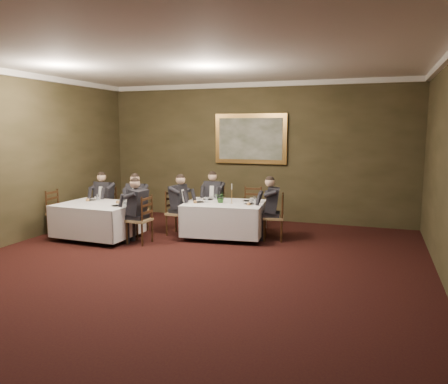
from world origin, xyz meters
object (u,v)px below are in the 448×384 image
Objects in this scene: chair_main_backleft at (214,216)px; candlestick at (232,196)px; table_second at (98,218)px; diner_main_backleft at (214,206)px; diner_main_endright at (273,216)px; chair_sec_backright at (137,220)px; diner_sec_endright at (139,219)px; chair_sec_endright at (140,230)px; table_main at (224,217)px; chair_main_backright at (251,217)px; chair_sec_backleft at (106,217)px; chair_main_endright at (274,227)px; painting at (251,139)px; diner_sec_backleft at (105,207)px; diner_main_endleft at (178,212)px; chair_sec_endleft at (60,222)px; centerpiece at (221,197)px; chair_main_endleft at (178,222)px; diner_sec_backright at (137,210)px.

candlestick is (0.72, -0.83, 0.64)m from chair_main_backleft.
diner_main_backleft is (1.96, 1.82, 0.06)m from table_second.
diner_main_endright is 1.35× the size of chair_sec_backright.
chair_sec_endright is at bearing -90.00° from diner_sec_endright.
chair_sec_backright is (-2.04, -0.19, -0.17)m from table_main.
chair_main_backright and chair_sec_backleft have the same top height.
chair_main_backright is 1.07m from chair_main_endright.
painting is at bearing -22.94° from chair_sec_endright.
diner_main_backleft is at bearing -156.42° from diner_sec_backleft.
diner_sec_backleft is (-1.86, -0.05, 0.00)m from diner_main_endleft.
chair_sec_backleft is at bearing -90.00° from diner_sec_backleft.
chair_main_backright is (0.35, 0.92, -0.17)m from table_main.
painting reaches higher than chair_sec_backright.
chair_main_backright is 1.00× the size of chair_sec_backright.
chair_sec_endleft is at bearing 16.03° from chair_sec_backright.
chair_main_backleft is 3.95× the size of centerpiece.
chair_main_endleft is 1.05m from diner_sec_endright.
painting reaches higher than chair_sec_backleft.
chair_sec_backleft is 3.95× the size of centerpiece.
chair_main_backright is 2.70m from diner_sec_endright.
centerpiece is at bearing 87.26° from chair_main_endright.
chair_sec_backleft is at bearing -177.37° from candlestick.
centerpiece reaches higher than table_second.
chair_main_endright is 0.53× the size of painting.
diner_main_backleft is 1.76m from chair_main_endright.
chair_main_endright is at bearing 155.62° from diner_main_backleft.
diner_sec_backright is at bearing 85.29° from diner_main_endright.
painting is (3.55, 3.01, 1.81)m from chair_sec_endleft.
diner_main_endleft is at bearing 85.81° from diner_main_endright.
centerpiece reaches higher than chair_sec_backleft.
chair_main_backleft is 0.74× the size of diner_sec_backright.
chair_main_backleft is at bearing -23.67° from chair_sec_endright.
chair_main_endleft is 1.00m from diner_sec_backright.
chair_main_endright is at bearing -62.57° from diner_sec_endright.
diner_main_endright is (0.70, -0.79, 0.23)m from chair_main_backright.
diner_sec_backleft is at bearing -81.78° from chair_main_endleft.
chair_sec_backright is 1.00× the size of chair_sec_endleft.
chair_main_endright is at bearing -174.68° from chair_sec_backleft.
diner_sec_backright reaches higher than table_second.
diner_sec_endright is at bearing -147.81° from candlestick.
diner_main_endleft is 1.35× the size of chair_sec_backright.
chair_main_backleft is 2.09m from chair_sec_endright.
chair_sec_endleft is (-0.63, -0.82, 0.00)m from chair_sec_backleft.
chair_main_endright is at bearing 126.59° from chair_main_backright.
chair_main_backright reaches higher than table_main.
painting reaches higher than table_second.
diner_sec_backright is at bearing -174.23° from table_main.
chair_sec_backleft is (-2.37, -0.97, 0.00)m from chair_main_backleft.
diner_sec_endright is 1.35× the size of chair_sec_endleft.
diner_main_endright is (2.11, 0.24, 0.00)m from diner_main_endleft.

